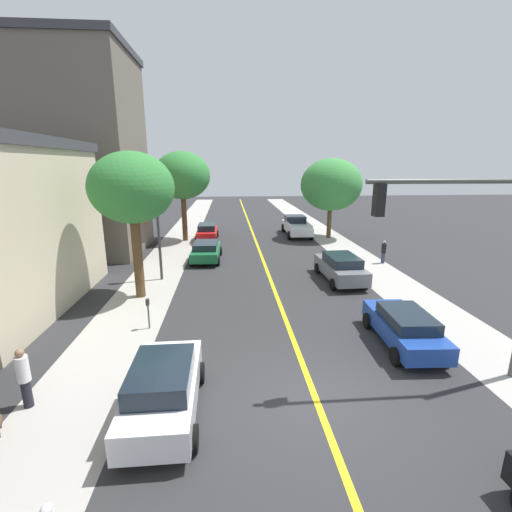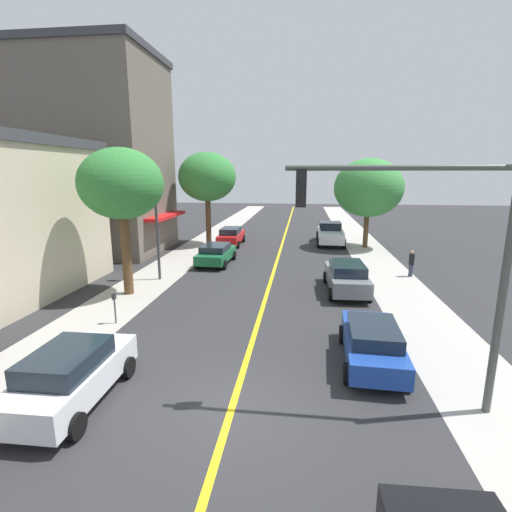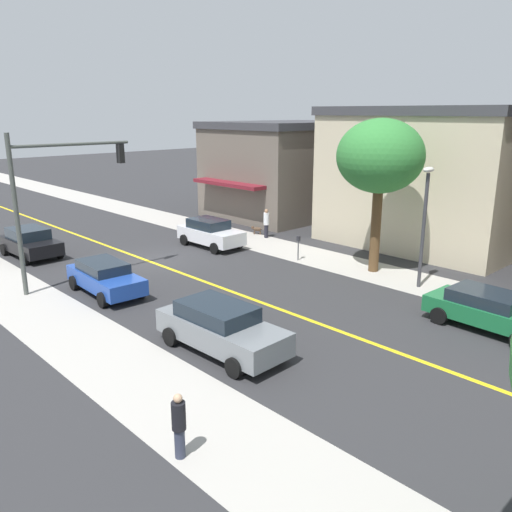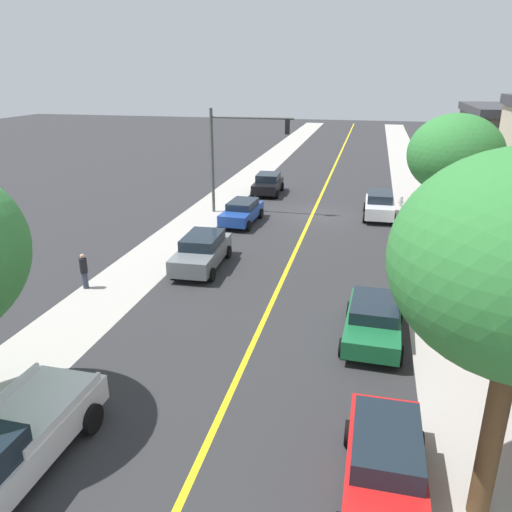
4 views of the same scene
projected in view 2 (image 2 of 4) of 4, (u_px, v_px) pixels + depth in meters
name	position (u px, v px, depth m)	size (l,w,h in m)	color
ground_plane	(231.00, 410.00, 10.02)	(140.00, 140.00, 0.00)	#2D2D30
road_centerline_stripe	(231.00, 410.00, 10.02)	(0.20, 126.00, 0.00)	yellow
tan_rowhouse	(82.00, 155.00, 29.30)	(13.17, 8.53, 14.93)	#665B51
street_tree_left_near	(121.00, 185.00, 18.56)	(4.09, 4.09, 7.36)	brown
street_tree_right_corner	(369.00, 188.00, 31.02)	(5.58, 5.58, 7.32)	brown
street_tree_left_far	(207.00, 177.00, 32.25)	(4.88, 4.88, 7.89)	brown
parking_meter	(114.00, 303.00, 15.65)	(0.12, 0.18, 1.31)	#4C4C51
traffic_light_mast	(439.00, 241.00, 9.22)	(5.48, 0.32, 6.82)	#474C47
street_lamp	(157.00, 222.00, 21.68)	(0.70, 0.36, 5.37)	#38383D
red_sedan_left_curb	(231.00, 236.00, 32.95)	(1.95, 4.51, 1.53)	red
grey_sedan_right_curb	(346.00, 276.00, 19.86)	(2.19, 4.80, 1.60)	slate
white_sedan_left_curb	(71.00, 375.00, 10.18)	(2.03, 4.24, 1.61)	silver
blue_sedan_right_curb	(372.00, 342.00, 12.34)	(2.09, 4.43, 1.41)	#1E429E
green_sedan_left_curb	(216.00, 253.00, 25.98)	(2.20, 4.49, 1.39)	#196638
white_pickup_truck	(330.00, 233.00, 33.70)	(2.44, 6.04, 1.79)	silver
pedestrian_black_shirt	(411.00, 263.00, 22.82)	(0.33, 0.33, 1.61)	#33384C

